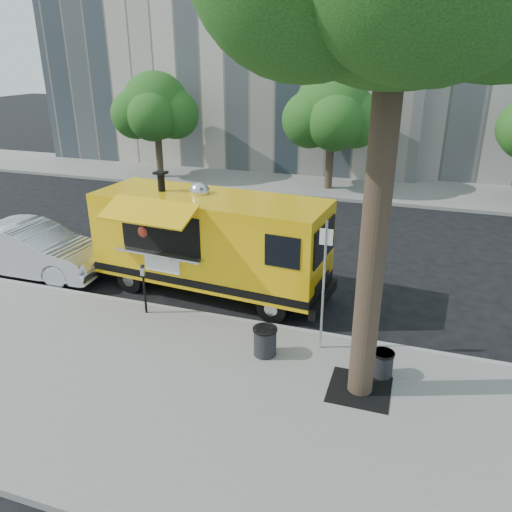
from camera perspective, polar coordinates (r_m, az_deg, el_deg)
The scene contains 13 objects.
ground at distance 13.21m, azimuth 2.04°, elevation -6.34°, with size 120.00×120.00×0.00m, color black.
sidewalk at distance 10.02m, azimuth -4.77°, elevation -16.37°, with size 60.00×6.00×0.15m, color gray.
curb at distance 12.40m, azimuth 0.81°, elevation -7.99°, with size 60.00×0.14×0.16m, color #999993.
far_sidewalk at distance 25.63m, azimuth 10.77°, elevation 7.75°, with size 60.00×5.00×0.15m, color gray.
tree_well at distance 10.39m, azimuth 11.75°, elevation -14.67°, with size 1.20×1.20×0.02m, color black.
far_tree_a at distance 27.04m, azimuth -11.38°, elevation 16.43°, with size 3.42×3.42×5.36m.
far_tree_b at distance 24.34m, azimuth 8.72°, elevation 16.14°, with size 3.60×3.60×5.50m.
sign_post at distance 10.71m, azimuth 7.77°, elevation -2.62°, with size 0.28×0.06×3.00m.
parking_meter at distance 12.77m, azimuth -12.71°, elevation -3.03°, with size 0.11×0.11×1.33m.
food_truck at distance 13.69m, azimuth -5.39°, elevation 1.76°, with size 6.84×3.36×3.30m.
sedan at distance 16.54m, azimuth -24.33°, elevation 0.69°, with size 1.69×4.84×1.59m, color silver.
trash_bin_left at distance 10.72m, azimuth 14.27°, elevation -11.76°, with size 0.46×0.46×0.55m.
trash_bin_right at distance 11.02m, azimuth 1.04°, elevation -9.63°, with size 0.54×0.54×0.65m.
Camera 1 is at (3.23, -11.14, 6.31)m, focal length 35.00 mm.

